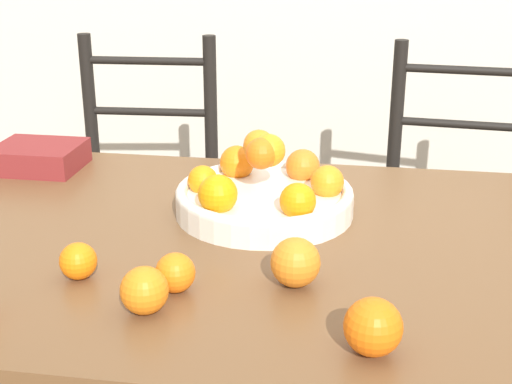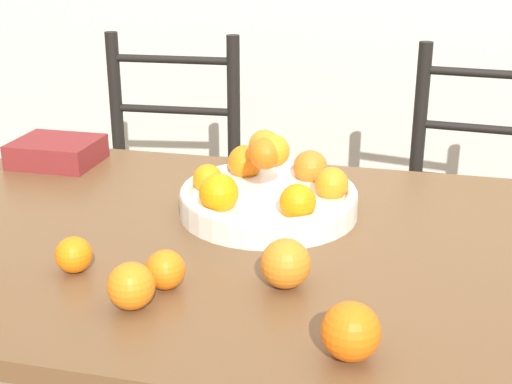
% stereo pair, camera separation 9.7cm
% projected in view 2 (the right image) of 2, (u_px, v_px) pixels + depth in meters
% --- Properties ---
extents(dining_table, '(1.74, 0.93, 0.77)m').
position_uv_depth(dining_table, '(322.00, 292.00, 1.34)').
color(dining_table, brown).
rests_on(dining_table, ground_plane).
extents(fruit_bowl, '(0.36, 0.36, 0.17)m').
position_uv_depth(fruit_bowl, '(269.00, 193.00, 1.44)').
color(fruit_bowl, silver).
rests_on(fruit_bowl, dining_table).
extents(orange_loose_0, '(0.08, 0.08, 0.08)m').
position_uv_depth(orange_loose_0, '(286.00, 264.00, 1.14)').
color(orange_loose_0, orange).
rests_on(orange_loose_0, dining_table).
extents(orange_loose_1, '(0.06, 0.06, 0.06)m').
position_uv_depth(orange_loose_1, '(74.00, 255.00, 1.20)').
color(orange_loose_1, orange).
rests_on(orange_loose_1, dining_table).
extents(orange_loose_2, '(0.08, 0.08, 0.08)m').
position_uv_depth(orange_loose_2, '(351.00, 331.00, 0.95)').
color(orange_loose_2, orange).
rests_on(orange_loose_2, dining_table).
extents(orange_loose_3, '(0.07, 0.07, 0.07)m').
position_uv_depth(orange_loose_3, '(131.00, 286.00, 1.08)').
color(orange_loose_3, orange).
rests_on(orange_loose_3, dining_table).
extents(orange_loose_4, '(0.06, 0.06, 0.06)m').
position_uv_depth(orange_loose_4, '(165.00, 270.00, 1.14)').
color(orange_loose_4, orange).
rests_on(orange_loose_4, dining_table).
extents(chair_left, '(0.44, 0.43, 1.02)m').
position_uv_depth(chair_left, '(166.00, 217.00, 2.20)').
color(chair_left, black).
rests_on(chair_left, ground_plane).
extents(chair_right, '(0.45, 0.43, 1.02)m').
position_uv_depth(chair_right, '(474.00, 247.00, 2.00)').
color(chair_right, black).
rests_on(chair_right, ground_plane).
extents(book_stack, '(0.20, 0.17, 0.06)m').
position_uv_depth(book_stack, '(57.00, 152.00, 1.74)').
color(book_stack, maroon).
rests_on(book_stack, dining_table).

